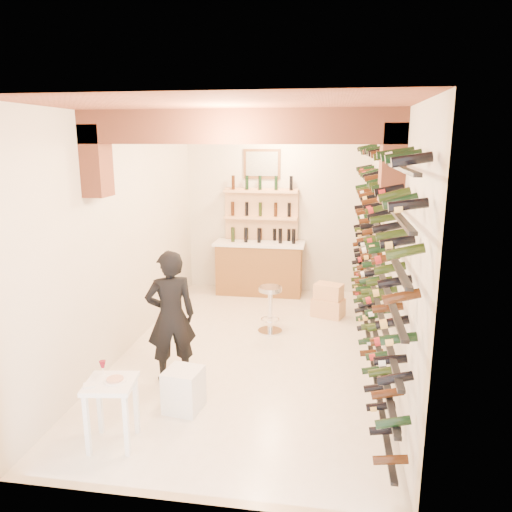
{
  "coord_description": "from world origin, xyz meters",
  "views": [
    {
      "loc": [
        1.02,
        -6.29,
        2.88
      ],
      "look_at": [
        0.0,
        0.3,
        1.3
      ],
      "focal_mm": 34.33,
      "sensor_mm": 36.0,
      "label": 1
    }
  ],
  "objects": [
    {
      "name": "wine_rack",
      "position": [
        1.53,
        0.0,
        1.55
      ],
      "size": [
        0.32,
        5.7,
        2.56
      ],
      "color": "black",
      "rests_on": "ground"
    },
    {
      "name": "chrome_barstool",
      "position": [
        0.15,
        0.73,
        0.42
      ],
      "size": [
        0.37,
        0.37,
        0.73
      ],
      "rotation": [
        0.0,
        0.0,
        -0.33
      ],
      "color": "silver",
      "rests_on": "ground"
    },
    {
      "name": "crate_upper",
      "position": [
        1.03,
        1.59,
        0.43
      ],
      "size": [
        0.52,
        0.43,
        0.26
      ],
      "primitive_type": "cube",
      "rotation": [
        0.0,
        0.0,
        -0.34
      ],
      "color": "#E7B17F",
      "rests_on": "crate_lower"
    },
    {
      "name": "back_shelving",
      "position": [
        -0.3,
        2.89,
        1.17
      ],
      "size": [
        1.4,
        0.31,
        2.73
      ],
      "color": "#DEAD7D",
      "rests_on": "ground"
    },
    {
      "name": "tasting_table",
      "position": [
        -0.99,
        -2.33,
        0.54
      ],
      "size": [
        0.51,
        0.51,
        0.8
      ],
      "rotation": [
        0.0,
        0.0,
        0.14
      ],
      "color": "white",
      "rests_on": "ground"
    },
    {
      "name": "room_shell",
      "position": [
        0.0,
        -0.26,
        2.25
      ],
      "size": [
        3.52,
        6.02,
        3.21
      ],
      "color": "beige",
      "rests_on": "ground"
    },
    {
      "name": "white_stool",
      "position": [
        -0.5,
        -1.62,
        0.23
      ],
      "size": [
        0.42,
        0.42,
        0.47
      ],
      "primitive_type": "cube",
      "rotation": [
        0.0,
        0.0,
        -0.15
      ],
      "color": "white",
      "rests_on": "ground"
    },
    {
      "name": "ground",
      "position": [
        0.0,
        0.0,
        0.0
      ],
      "size": [
        6.0,
        6.0,
        0.0
      ],
      "primitive_type": "plane",
      "color": "silver",
      "rests_on": "ground"
    },
    {
      "name": "back_counter",
      "position": [
        -0.3,
        2.65,
        0.53
      ],
      "size": [
        1.7,
        0.62,
        1.29
      ],
      "color": "brown",
      "rests_on": "ground"
    },
    {
      "name": "crate_lower",
      "position": [
        1.03,
        1.59,
        0.15
      ],
      "size": [
        0.59,
        0.5,
        0.3
      ],
      "primitive_type": "cube",
      "rotation": [
        0.0,
        0.0,
        -0.35
      ],
      "color": "#E7B17F",
      "rests_on": "ground"
    },
    {
      "name": "person",
      "position": [
        -0.84,
        -0.97,
        0.82
      ],
      "size": [
        0.71,
        0.62,
        1.63
      ],
      "primitive_type": "imported",
      "rotation": [
        0.0,
        0.0,
        3.61
      ],
      "color": "black",
      "rests_on": "ground"
    }
  ]
}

